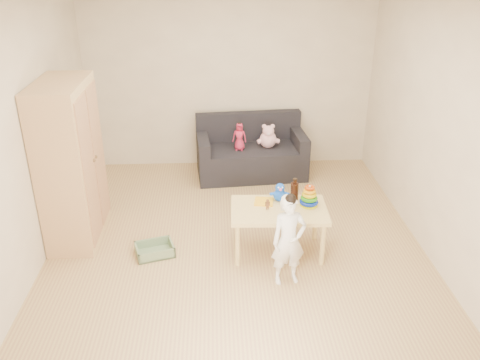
{
  "coord_description": "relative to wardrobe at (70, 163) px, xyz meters",
  "views": [
    {
      "loc": [
        -0.19,
        -4.73,
        3.01
      ],
      "look_at": [
        0.05,
        0.25,
        0.65
      ],
      "focal_mm": 38.0,
      "sensor_mm": 36.0,
      "label": 1
    }
  ],
  "objects": [
    {
      "name": "wooden_figure",
      "position": [
        2.06,
        -0.46,
        -0.3
      ],
      "size": [
        0.05,
        0.04,
        0.12
      ],
      "primitive_type": null,
      "rotation": [
        0.0,
        0.0,
        0.03
      ],
      "color": "brown",
      "rests_on": "play_table"
    },
    {
      "name": "play_table",
      "position": [
        2.18,
        -0.45,
        -0.62
      ],
      "size": [
        1.01,
        0.66,
        0.52
      ],
      "primitive_type": "cube",
      "rotation": [
        0.0,
        0.0,
        -0.04
      ],
      "color": "#E6CD7E",
      "rests_on": "ground"
    },
    {
      "name": "sofa",
      "position": [
        2.03,
        1.52,
        -0.67
      ],
      "size": [
        1.54,
        0.86,
        0.42
      ],
      "primitive_type": "cube",
      "rotation": [
        0.0,
        0.0,
        0.08
      ],
      "color": "black",
      "rests_on": "ground"
    },
    {
      "name": "pink_bear",
      "position": [
        2.26,
        1.5,
        -0.32
      ],
      "size": [
        0.3,
        0.27,
        0.28
      ],
      "primitive_type": null,
      "rotation": [
        0.0,
        0.0,
        0.29
      ],
      "color": "#FDBACC",
      "rests_on": "sofa"
    },
    {
      "name": "storage_bin",
      "position": [
        0.88,
        -0.45,
        -0.82
      ],
      "size": [
        0.45,
        0.39,
        0.12
      ],
      "primitive_type": null,
      "rotation": [
        0.0,
        0.0,
        0.29
      ],
      "color": "gray",
      "rests_on": "ground"
    },
    {
      "name": "yellow_book",
      "position": [
        2.04,
        -0.31,
        -0.35
      ],
      "size": [
        0.22,
        0.22,
        0.01
      ],
      "primitive_type": "cube",
      "rotation": [
        0.0,
        0.0,
        -0.16
      ],
      "color": "yellow",
      "rests_on": "play_table"
    },
    {
      "name": "brown_bottle",
      "position": [
        2.36,
        -0.25,
        -0.26
      ],
      "size": [
        0.08,
        0.08,
        0.24
      ],
      "color": "black",
      "rests_on": "play_table"
    },
    {
      "name": "room",
      "position": [
        1.75,
        -0.28,
        0.43
      ],
      "size": [
        4.5,
        4.5,
        4.5
      ],
      "color": "tan",
      "rests_on": "ground"
    },
    {
      "name": "doll",
      "position": [
        1.86,
        1.43,
        -0.27
      ],
      "size": [
        0.21,
        0.16,
        0.37
      ],
      "primitive_type": "imported",
      "rotation": [
        0.0,
        0.0,
        -0.18
      ],
      "color": "#CE264B",
      "rests_on": "sofa"
    },
    {
      "name": "wardrobe",
      "position": [
        0.0,
        0.0,
        0.0
      ],
      "size": [
        0.49,
        0.97,
        1.75
      ],
      "primitive_type": "cube",
      "color": "tan",
      "rests_on": "ground"
    },
    {
      "name": "blue_plush",
      "position": [
        2.2,
        -0.27,
        -0.25
      ],
      "size": [
        0.2,
        0.17,
        0.21
      ],
      "primitive_type": null,
      "rotation": [
        0.0,
        0.0,
        -0.24
      ],
      "color": "blue",
      "rests_on": "play_table"
    },
    {
      "name": "toddler",
      "position": [
        2.21,
        -0.97,
        -0.43
      ],
      "size": [
        0.37,
        0.28,
        0.9
      ],
      "primitive_type": "imported",
      "rotation": [
        0.0,
        0.0,
        0.19
      ],
      "color": "white",
      "rests_on": "ground"
    },
    {
      "name": "ring_stacker",
      "position": [
        2.49,
        -0.4,
        -0.27
      ],
      "size": [
        0.2,
        0.2,
        0.23
      ],
      "color": "#E6FB0D",
      "rests_on": "play_table"
    }
  ]
}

